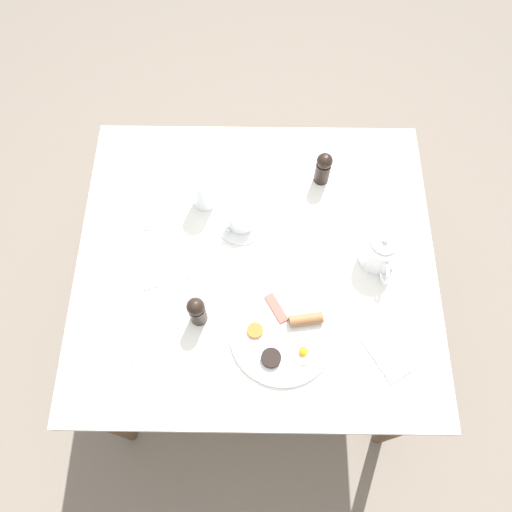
{
  "coord_description": "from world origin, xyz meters",
  "views": [
    {
      "loc": [
        0.6,
        0.01,
        2.04
      ],
      "look_at": [
        0.0,
        0.0,
        0.73
      ],
      "focal_mm": 35.0,
      "sensor_mm": 36.0,
      "label": 1
    }
  ],
  "objects_px": {
    "teacup_with_saucer_left": "(241,219)",
    "salt_grinder": "(323,168)",
    "breakfast_plate": "(284,334)",
    "napkin_folded": "(389,352)",
    "knife_by_plate": "(148,203)",
    "fork_spare": "(172,281)",
    "pepper_grinder": "(197,311)",
    "fork_by_plate": "(111,339)",
    "spoon_for_tea": "(385,179)",
    "teapot_near": "(381,251)",
    "water_glass_tall": "(203,191)"
  },
  "relations": [
    {
      "from": "pepper_grinder",
      "to": "salt_grinder",
      "type": "height_order",
      "value": "same"
    },
    {
      "from": "teapot_near",
      "to": "fork_by_plate",
      "type": "bearing_deg",
      "value": 103.57
    },
    {
      "from": "teapot_near",
      "to": "water_glass_tall",
      "type": "xyz_separation_m",
      "value": [
        -0.19,
        -0.51,
        0.01
      ]
    },
    {
      "from": "teapot_near",
      "to": "fork_spare",
      "type": "bearing_deg",
      "value": 92.48
    },
    {
      "from": "teapot_near",
      "to": "water_glass_tall",
      "type": "bearing_deg",
      "value": 64.98
    },
    {
      "from": "fork_by_plate",
      "to": "spoon_for_tea",
      "type": "height_order",
      "value": "same"
    },
    {
      "from": "water_glass_tall",
      "to": "knife_by_plate",
      "type": "height_order",
      "value": "water_glass_tall"
    },
    {
      "from": "pepper_grinder",
      "to": "napkin_folded",
      "type": "bearing_deg",
      "value": 80.01
    },
    {
      "from": "teapot_near",
      "to": "knife_by_plate",
      "type": "relative_size",
      "value": 1.04
    },
    {
      "from": "breakfast_plate",
      "to": "knife_by_plate",
      "type": "relative_size",
      "value": 1.48
    },
    {
      "from": "salt_grinder",
      "to": "knife_by_plate",
      "type": "xyz_separation_m",
      "value": [
        0.09,
        -0.54,
        -0.06
      ]
    },
    {
      "from": "teacup_with_saucer_left",
      "to": "salt_grinder",
      "type": "xyz_separation_m",
      "value": [
        -0.16,
        0.25,
        0.04
      ]
    },
    {
      "from": "breakfast_plate",
      "to": "pepper_grinder",
      "type": "xyz_separation_m",
      "value": [
        -0.05,
        -0.23,
        0.05
      ]
    },
    {
      "from": "napkin_folded",
      "to": "knife_by_plate",
      "type": "relative_size",
      "value": 0.87
    },
    {
      "from": "teapot_near",
      "to": "spoon_for_tea",
      "type": "height_order",
      "value": "teapot_near"
    },
    {
      "from": "napkin_folded",
      "to": "breakfast_plate",
      "type": "bearing_deg",
      "value": -98.87
    },
    {
      "from": "spoon_for_tea",
      "to": "teacup_with_saucer_left",
      "type": "bearing_deg",
      "value": -69.93
    },
    {
      "from": "napkin_folded",
      "to": "fork_by_plate",
      "type": "relative_size",
      "value": 1.11
    },
    {
      "from": "teapot_near",
      "to": "fork_by_plate",
      "type": "xyz_separation_m",
      "value": [
        0.25,
        -0.74,
        -0.05
      ]
    },
    {
      "from": "teacup_with_saucer_left",
      "to": "teapot_near",
      "type": "bearing_deg",
      "value": 74.56
    },
    {
      "from": "breakfast_plate",
      "to": "fork_by_plate",
      "type": "xyz_separation_m",
      "value": [
        0.02,
        -0.47,
        -0.01
      ]
    },
    {
      "from": "salt_grinder",
      "to": "spoon_for_tea",
      "type": "height_order",
      "value": "salt_grinder"
    },
    {
      "from": "napkin_folded",
      "to": "fork_by_plate",
      "type": "bearing_deg",
      "value": -92.06
    },
    {
      "from": "knife_by_plate",
      "to": "water_glass_tall",
      "type": "bearing_deg",
      "value": 91.67
    },
    {
      "from": "teapot_near",
      "to": "fork_by_plate",
      "type": "relative_size",
      "value": 1.33
    },
    {
      "from": "fork_by_plate",
      "to": "spoon_for_tea",
      "type": "distance_m",
      "value": 0.95
    },
    {
      "from": "teapot_near",
      "to": "water_glass_tall",
      "type": "height_order",
      "value": "teapot_near"
    },
    {
      "from": "fork_by_plate",
      "to": "fork_spare",
      "type": "xyz_separation_m",
      "value": [
        -0.17,
        0.15,
        0.0
      ]
    },
    {
      "from": "salt_grinder",
      "to": "fork_by_plate",
      "type": "relative_size",
      "value": 0.81
    },
    {
      "from": "napkin_folded",
      "to": "spoon_for_tea",
      "type": "height_order",
      "value": "napkin_folded"
    },
    {
      "from": "teapot_near",
      "to": "spoon_for_tea",
      "type": "distance_m",
      "value": 0.28
    },
    {
      "from": "teacup_with_saucer_left",
      "to": "napkin_folded",
      "type": "distance_m",
      "value": 0.56
    },
    {
      "from": "pepper_grinder",
      "to": "knife_by_plate",
      "type": "xyz_separation_m",
      "value": [
        -0.37,
        -0.18,
        -0.06
      ]
    },
    {
      "from": "napkin_folded",
      "to": "teapot_near",
      "type": "bearing_deg",
      "value": -178.25
    },
    {
      "from": "pepper_grinder",
      "to": "fork_by_plate",
      "type": "bearing_deg",
      "value": -74.85
    },
    {
      "from": "breakfast_plate",
      "to": "fork_spare",
      "type": "bearing_deg",
      "value": -116.12
    },
    {
      "from": "breakfast_plate",
      "to": "teacup_with_saucer_left",
      "type": "xyz_separation_m",
      "value": [
        -0.34,
        -0.13,
        0.02
      ]
    },
    {
      "from": "salt_grinder",
      "to": "napkin_folded",
      "type": "height_order",
      "value": "salt_grinder"
    },
    {
      "from": "breakfast_plate",
      "to": "pepper_grinder",
      "type": "distance_m",
      "value": 0.24
    },
    {
      "from": "spoon_for_tea",
      "to": "salt_grinder",
      "type": "bearing_deg",
      "value": -89.41
    },
    {
      "from": "pepper_grinder",
      "to": "spoon_for_tea",
      "type": "distance_m",
      "value": 0.73
    },
    {
      "from": "pepper_grinder",
      "to": "fork_spare",
      "type": "bearing_deg",
      "value": -142.35
    },
    {
      "from": "napkin_folded",
      "to": "spoon_for_tea",
      "type": "relative_size",
      "value": 1.16
    },
    {
      "from": "water_glass_tall",
      "to": "teapot_near",
      "type": "bearing_deg",
      "value": 70.05
    },
    {
      "from": "water_glass_tall",
      "to": "pepper_grinder",
      "type": "bearing_deg",
      "value": 0.53
    },
    {
      "from": "knife_by_plate",
      "to": "fork_spare",
      "type": "bearing_deg",
      "value": 20.34
    },
    {
      "from": "knife_by_plate",
      "to": "fork_spare",
      "type": "distance_m",
      "value": 0.28
    },
    {
      "from": "teapot_near",
      "to": "breakfast_plate",
      "type": "bearing_deg",
      "value": 125.32
    },
    {
      "from": "knife_by_plate",
      "to": "spoon_for_tea",
      "type": "xyz_separation_m",
      "value": [
        -0.09,
        0.74,
        0.0
      ]
    },
    {
      "from": "napkin_folded",
      "to": "salt_grinder",
      "type": "bearing_deg",
      "value": -163.85
    }
  ]
}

